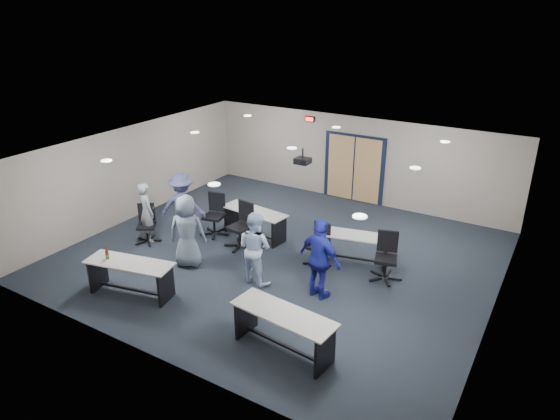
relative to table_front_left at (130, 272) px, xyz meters
The scene contains 24 objects.
floor 3.75m from the table_front_left, 59.84° to the left, with size 10.00×10.00×0.00m, color black.
back_wall 7.97m from the table_front_left, 76.40° to the left, with size 10.00×0.04×2.70m, color gray.
front_wall 2.41m from the table_front_left, 34.71° to the right, with size 10.00×0.04×2.70m, color gray.
left_wall 4.56m from the table_front_left, 134.34° to the left, with size 0.04×9.00×2.70m, color gray.
right_wall 7.62m from the table_front_left, 25.05° to the left, with size 0.04×9.00×2.70m, color gray.
ceiling 4.29m from the table_front_left, 59.84° to the left, with size 10.00×9.00×0.04m, color silver.
double_door 7.91m from the table_front_left, 76.34° to the left, with size 2.00×0.07×2.20m.
exit_sign 7.89m from the table_front_left, 88.02° to the left, with size 0.32×0.07×0.18m.
ceiling_projector 4.68m from the table_front_left, 59.72° to the left, with size 0.35×0.32×0.37m.
ceiling_can_lights 4.47m from the table_front_left, 61.67° to the left, with size 6.24×5.74×0.02m, color white, non-canonical shape.
table_front_left is the anchor object (origin of this frame).
table_front_right 3.81m from the table_front_left, ahead, with size 2.05×0.86×0.81m.
table_back_left 3.85m from the table_front_left, 79.82° to the left, with size 1.95×0.85×0.76m.
table_back_right 5.22m from the table_front_left, 47.41° to the left, with size 1.89×0.98×0.85m.
chair_back_a 3.35m from the table_front_left, 95.76° to the left, with size 0.72×0.72×1.15m, color black, non-canonical shape.
chair_back_b 3.15m from the table_front_left, 76.87° to the left, with size 0.76×0.76×1.20m, color black, non-canonical shape.
chair_back_c 4.36m from the table_front_left, 49.08° to the left, with size 0.64×0.64×1.02m, color black, non-canonical shape.
chair_back_d 5.67m from the table_front_left, 37.42° to the left, with size 0.71×0.71×1.12m, color black, non-canonical shape.
chair_loose_left 2.56m from the table_front_left, 127.47° to the left, with size 0.65×0.65×1.03m, color black, non-canonical shape.
person_gray 2.70m from the table_front_left, 126.89° to the left, with size 0.60×0.39×1.63m, color gray.
person_plaid 1.71m from the table_front_left, 83.07° to the left, with size 0.87×0.57×1.78m, color slate.
person_lightblue 2.74m from the table_front_left, 42.88° to the left, with size 0.82×0.64×1.69m, color #C0DAFF.
person_navy 4.09m from the table_front_left, 29.60° to the left, with size 1.07×0.44×1.82m, color navy.
person_back 2.92m from the table_front_left, 108.10° to the left, with size 1.18×0.68×1.83m, color #3F4471.
Camera 1 is at (5.73, -9.56, 5.90)m, focal length 32.00 mm.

